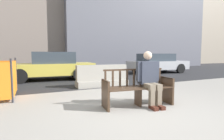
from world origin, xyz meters
name	(u,v)px	position (x,y,z in m)	size (l,w,h in m)	color
ground_plane	(136,110)	(0.00, 0.00, 0.00)	(200.00, 200.00, 0.00)	gray
street_asphalt	(66,73)	(0.00, 8.70, 0.00)	(120.00, 12.00, 0.01)	#28282B
street_bench	(138,89)	(0.24, 0.30, 0.40)	(1.74, 0.70, 0.88)	#473323
seated_person	(149,77)	(0.51, 0.21, 0.69)	(0.59, 0.75, 1.31)	#383D4C
jersey_barrier_centre	(102,78)	(0.42, 3.11, 0.34)	(2.03, 0.77, 0.84)	#9E998E
car_taxi_near	(52,66)	(-1.18, 5.88, 0.68)	(4.24, 2.06, 1.37)	#DBC64C
car_sedan_mid	(157,63)	(5.78, 6.37, 0.67)	(4.09, 1.99, 1.32)	#B7B7BC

